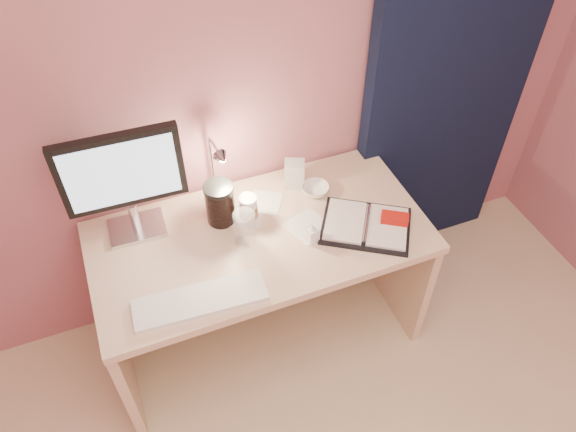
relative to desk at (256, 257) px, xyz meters
name	(u,v)px	position (x,y,z in m)	size (l,w,h in m)	color
room	(436,66)	(0.95, 0.24, 0.63)	(3.50, 3.50, 3.50)	#C6B28E
desk	(256,257)	(0.00, 0.00, 0.00)	(1.40, 0.70, 0.73)	#CBB08F
monitor	(123,176)	(-0.47, 0.14, 0.52)	(0.47, 0.17, 0.50)	silver
keyboard	(200,300)	(-0.32, -0.31, 0.24)	(0.50, 0.15, 0.02)	white
planner	(368,225)	(0.44, -0.20, 0.24)	(0.45, 0.43, 0.06)	black
paper_a	(308,226)	(0.21, -0.11, 0.23)	(0.16, 0.16, 0.00)	silver
paper_b	(245,216)	(-0.02, 0.05, 0.23)	(0.15, 0.15, 0.00)	silver
paper_c	(265,202)	(0.09, 0.10, 0.23)	(0.14, 0.14, 0.00)	silver
coffee_cup	(248,209)	(-0.01, 0.03, 0.28)	(0.08, 0.08, 0.13)	white
clear_cup	(245,228)	(-0.06, -0.09, 0.30)	(0.09, 0.09, 0.16)	white
bowl	(315,189)	(0.32, 0.07, 0.25)	(0.12, 0.12, 0.04)	silver
lotion_bottle	(312,232)	(0.19, -0.18, 0.28)	(0.05, 0.05, 0.10)	white
dark_jar	(220,205)	(-0.12, 0.07, 0.31)	(0.12, 0.12, 0.17)	black
product_box	(294,174)	(0.25, 0.16, 0.29)	(0.09, 0.07, 0.13)	#BBBAB6
desk_lamp	(215,170)	(-0.11, 0.16, 0.43)	(0.08, 0.20, 0.33)	silver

